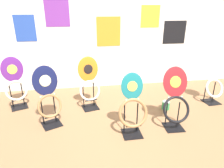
{
  "coord_description": "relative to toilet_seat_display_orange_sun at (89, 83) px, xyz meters",
  "views": [
    {
      "loc": [
        -0.53,
        -2.03,
        1.78
      ],
      "look_at": [
        -0.04,
        1.01,
        0.55
      ],
      "focal_mm": 32.0,
      "sensor_mm": 36.0,
      "label": 1
    }
  ],
  "objects": [
    {
      "name": "toilet_seat_display_crimson_swirl",
      "position": [
        1.24,
        -0.83,
        -0.06
      ],
      "size": [
        0.42,
        0.36,
        0.93
      ],
      "color": "black",
      "rests_on": "ground_plane"
    },
    {
      "name": "toilet_seat_display_white_plain",
      "position": [
        2.35,
        -0.14,
        -0.12
      ],
      "size": [
        0.38,
        0.35,
        0.81
      ],
      "color": "black",
      "rests_on": "ground_plane"
    },
    {
      "name": "wall_back",
      "position": [
        0.41,
        1.04,
        0.82
      ],
      "size": [
        8.0,
        0.07,
        2.6
      ],
      "color": "silver",
      "rests_on": "ground_plane"
    },
    {
      "name": "toilet_seat_display_teal_sax",
      "position": [
        0.56,
        -0.91,
        -0.06
      ],
      "size": [
        0.42,
        0.28,
        0.92
      ],
      "color": "black",
      "rests_on": "ground_plane"
    },
    {
      "name": "paint_can",
      "position": [
        1.36,
        -0.27,
        -0.4
      ],
      "size": [
        0.14,
        0.14,
        0.15
      ],
      "color": "#2D8E4C",
      "rests_on": "ground_plane"
    },
    {
      "name": "toilet_seat_display_orange_sun",
      "position": [
        0.0,
        0.0,
        0.0
      ],
      "size": [
        0.4,
        0.34,
        0.96
      ],
      "color": "black",
      "rests_on": "ground_plane"
    },
    {
      "name": "ground_plane",
      "position": [
        0.41,
        -1.27,
        -0.48
      ],
      "size": [
        14.0,
        14.0,
        0.0
      ],
      "primitive_type": "plane",
      "color": "#8E6642"
    },
    {
      "name": "toilet_seat_display_purple_note",
      "position": [
        -1.31,
        0.23,
        -0.02
      ],
      "size": [
        0.41,
        0.36,
        0.94
      ],
      "color": "black",
      "rests_on": "ground_plane"
    },
    {
      "name": "toilet_seat_display_navy_moon",
      "position": [
        -0.65,
        -0.46,
        -0.02
      ],
      "size": [
        0.43,
        0.37,
        0.95
      ],
      "color": "black",
      "rests_on": "ground_plane"
    }
  ]
}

